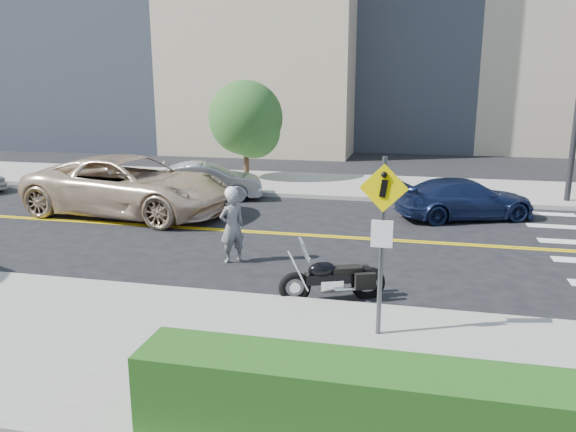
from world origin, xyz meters
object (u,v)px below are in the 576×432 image
(motorcyclist, at_px, (232,225))
(parked_car_silver, at_px, (206,181))
(suv, at_px, (130,186))
(parked_car_blue, at_px, (465,199))
(motorcycle, at_px, (333,269))
(pedestrian_sign, at_px, (382,230))

(motorcyclist, relative_size, parked_car_silver, 0.45)
(suv, xyz_separation_m, parked_car_blue, (10.64, 1.81, -0.32))
(motorcycle, height_order, suv, suv)
(motorcyclist, height_order, motorcycle, motorcyclist)
(suv, bearing_deg, motorcycle, -121.08)
(motorcycle, bearing_deg, pedestrian_sign, -81.24)
(pedestrian_sign, relative_size, parked_car_silver, 0.73)
(motorcycle, bearing_deg, parked_car_blue, 46.16)
(parked_car_silver, bearing_deg, motorcycle, -162.84)
(suv, height_order, parked_car_silver, suv)
(pedestrian_sign, bearing_deg, suv, 138.48)
(pedestrian_sign, xyz_separation_m, motorcycle, (-1.01, 1.71, -1.32))
(motorcyclist, xyz_separation_m, parked_car_blue, (5.82, 5.82, -0.29))
(motorcycle, distance_m, parked_car_blue, 8.28)
(pedestrian_sign, distance_m, motorcyclist, 5.28)
(motorcycle, height_order, parked_car_silver, parked_car_silver)
(motorcyclist, distance_m, parked_car_silver, 7.51)
(motorcycle, distance_m, parked_car_silver, 10.50)
(suv, distance_m, parked_car_blue, 10.80)
(motorcyclist, distance_m, suv, 6.26)
(motorcycle, bearing_deg, suv, 120.24)
(pedestrian_sign, distance_m, motorcycle, 2.39)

